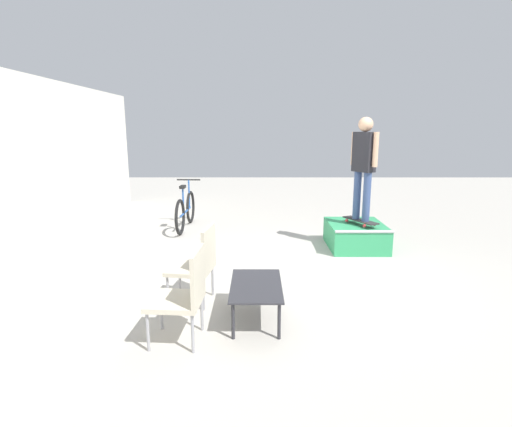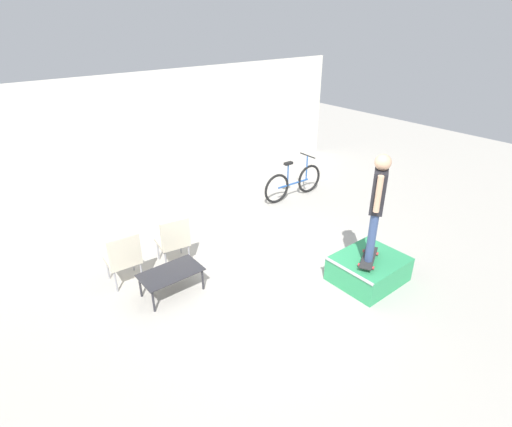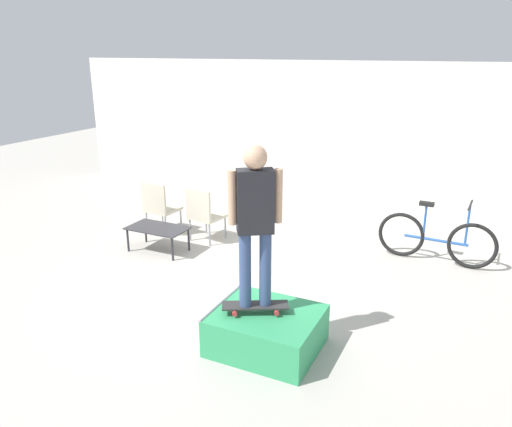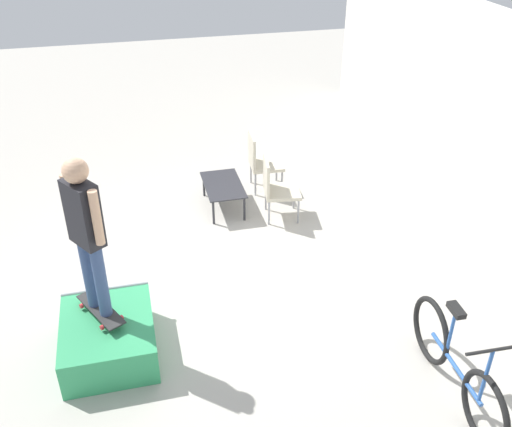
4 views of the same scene
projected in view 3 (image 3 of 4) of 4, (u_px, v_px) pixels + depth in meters
The scene contains 9 objects.
ground_plane at pixel (206, 285), 7.16m from camera, with size 24.00×24.00×0.00m, color #B7B2A8.
house_wall_back at pixel (314, 134), 10.52m from camera, with size 12.00×0.06×3.00m.
skate_ramp_box at pixel (266, 330), 5.59m from camera, with size 1.18×0.98×0.47m.
skateboard_on_ramp at pixel (255, 306), 5.51m from camera, with size 0.74×0.52×0.07m.
person_skater at pixel (255, 214), 5.17m from camera, with size 0.49×0.38×1.78m.
coffee_table at pixel (158, 230), 8.24m from camera, with size 0.99×0.57×0.41m.
patio_chair_left at pixel (159, 205), 9.00m from camera, with size 0.55×0.55×0.97m.
patio_chair_right at pixel (204, 212), 8.62m from camera, with size 0.59×0.59×0.97m.
bicycle at pixel (436, 239), 7.81m from camera, with size 1.80×0.52×1.02m.
Camera 3 is at (3.46, -5.52, 3.23)m, focal length 35.00 mm.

